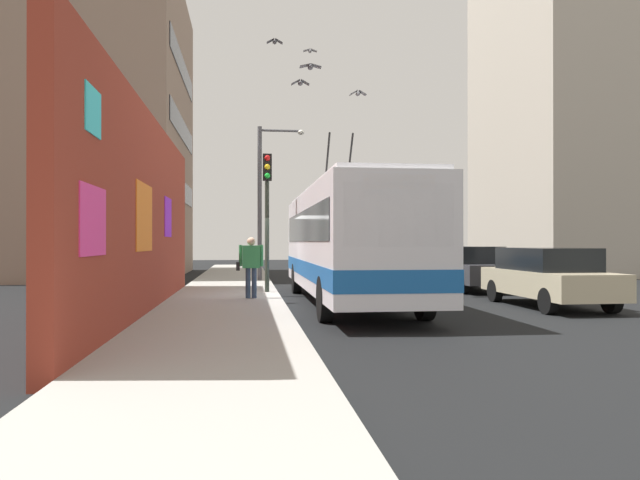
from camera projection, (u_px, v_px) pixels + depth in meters
name	position (u px, v px, depth m)	size (l,w,h in m)	color
ground_plane	(279.00, 299.00, 18.08)	(80.00, 80.00, 0.00)	black
sidewalk_slab	(226.00, 297.00, 17.88)	(48.00, 3.20, 0.15)	#9E9B93
graffiti_wall	(147.00, 215.00, 13.99)	(14.61, 0.32, 4.74)	maroon
building_far_left	(85.00, 129.00, 30.19)	(12.35, 9.80, 15.02)	gray
building_far_right	(573.00, 119.00, 32.82)	(10.54, 8.10, 17.13)	#B2A899
city_bus	(347.00, 240.00, 16.54)	(11.38, 2.50, 5.01)	silver
parked_car_champagne	(547.00, 276.00, 15.81)	(4.62, 1.86, 1.58)	#C6B793
parked_car_dark_gray	(469.00, 267.00, 21.37)	(4.67, 1.81, 1.58)	#38383D
parked_car_white	(422.00, 262.00, 27.16)	(4.94, 1.79, 1.58)	white
pedestrian_at_curb	(251.00, 262.00, 16.71)	(0.23, 0.76, 1.72)	#2D3F59
traffic_light	(267.00, 199.00, 18.71)	(0.49, 0.28, 4.39)	#2D382D
street_lamp	(265.00, 191.00, 24.60)	(0.44, 1.95, 6.40)	#4C4C51
flying_pigeons	(310.00, 66.00, 18.93)	(8.62, 3.08, 3.26)	gray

